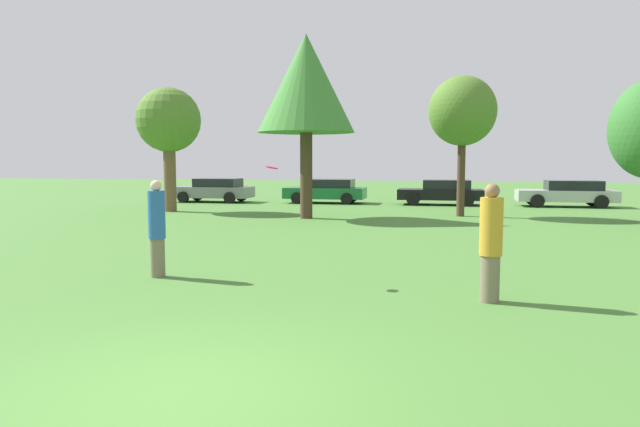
{
  "coord_description": "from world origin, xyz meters",
  "views": [
    {
      "loc": [
        2.44,
        -4.94,
        2.22
      ],
      "look_at": [
        0.13,
        5.75,
        1.22
      ],
      "focal_mm": 32.26,
      "sensor_mm": 36.0,
      "label": 1
    }
  ],
  "objects_px": {
    "tree_2": "(462,112)",
    "parked_car_grey": "(214,190)",
    "tree_1": "(306,85)",
    "person_catcher": "(491,243)",
    "frisbee": "(272,167)",
    "parked_car_black": "(442,192)",
    "parked_car_green": "(327,191)",
    "person_thrower": "(157,228)",
    "tree_0": "(169,122)",
    "parked_car_silver": "(568,193)"
  },
  "relations": [
    {
      "from": "person_catcher",
      "to": "frisbee",
      "type": "height_order",
      "value": "frisbee"
    },
    {
      "from": "person_thrower",
      "to": "parked_car_green",
      "type": "distance_m",
      "value": 19.95
    },
    {
      "from": "tree_0",
      "to": "parked_car_green",
      "type": "bearing_deg",
      "value": 48.44
    },
    {
      "from": "frisbee",
      "to": "tree_0",
      "type": "xyz_separation_m",
      "value": [
        -8.77,
        13.34,
        1.83
      ]
    },
    {
      "from": "person_catcher",
      "to": "parked_car_green",
      "type": "bearing_deg",
      "value": -65.05
    },
    {
      "from": "tree_1",
      "to": "parked_car_grey",
      "type": "relative_size",
      "value": 1.67
    },
    {
      "from": "parked_car_green",
      "to": "parked_car_black",
      "type": "xyz_separation_m",
      "value": [
        6.02,
        -0.02,
        0.0
      ]
    },
    {
      "from": "frisbee",
      "to": "tree_1",
      "type": "height_order",
      "value": "tree_1"
    },
    {
      "from": "tree_2",
      "to": "parked_car_grey",
      "type": "xyz_separation_m",
      "value": [
        -12.93,
        5.55,
        -3.51
      ]
    },
    {
      "from": "frisbee",
      "to": "tree_1",
      "type": "bearing_deg",
      "value": 100.48
    },
    {
      "from": "person_catcher",
      "to": "frisbee",
      "type": "bearing_deg",
      "value": -5.25
    },
    {
      "from": "person_thrower",
      "to": "frisbee",
      "type": "relative_size",
      "value": 7.94
    },
    {
      "from": "person_catcher",
      "to": "tree_0",
      "type": "relative_size",
      "value": 0.35
    },
    {
      "from": "parked_car_green",
      "to": "tree_2",
      "type": "bearing_deg",
      "value": 137.85
    },
    {
      "from": "parked_car_grey",
      "to": "parked_car_green",
      "type": "xyz_separation_m",
      "value": [
        6.16,
        0.54,
        -0.0
      ]
    },
    {
      "from": "tree_1",
      "to": "parked_car_grey",
      "type": "height_order",
      "value": "tree_1"
    },
    {
      "from": "tree_0",
      "to": "frisbee",
      "type": "bearing_deg",
      "value": -56.68
    },
    {
      "from": "person_thrower",
      "to": "parked_car_green",
      "type": "bearing_deg",
      "value": 98.77
    },
    {
      "from": "person_thrower",
      "to": "tree_0",
      "type": "bearing_deg",
      "value": 122.45
    },
    {
      "from": "tree_1",
      "to": "tree_0",
      "type": "bearing_deg",
      "value": 165.41
    },
    {
      "from": "person_catcher",
      "to": "tree_1",
      "type": "relative_size",
      "value": 0.27
    },
    {
      "from": "person_catcher",
      "to": "parked_car_black",
      "type": "height_order",
      "value": "person_catcher"
    },
    {
      "from": "tree_2",
      "to": "frisbee",
      "type": "bearing_deg",
      "value": -105.29
    },
    {
      "from": "frisbee",
      "to": "parked_car_silver",
      "type": "relative_size",
      "value": 0.05
    },
    {
      "from": "person_catcher",
      "to": "parked_car_grey",
      "type": "bearing_deg",
      "value": -50.48
    },
    {
      "from": "frisbee",
      "to": "parked_car_green",
      "type": "bearing_deg",
      "value": 98.63
    },
    {
      "from": "person_thrower",
      "to": "frisbee",
      "type": "height_order",
      "value": "frisbee"
    },
    {
      "from": "person_thrower",
      "to": "parked_car_silver",
      "type": "height_order",
      "value": "person_thrower"
    },
    {
      "from": "parked_car_silver",
      "to": "tree_1",
      "type": "bearing_deg",
      "value": 36.15
    },
    {
      "from": "person_catcher",
      "to": "parked_car_silver",
      "type": "distance_m",
      "value": 21.26
    },
    {
      "from": "tree_2",
      "to": "parked_car_green",
      "type": "distance_m",
      "value": 9.76
    },
    {
      "from": "person_thrower",
      "to": "parked_car_black",
      "type": "xyz_separation_m",
      "value": [
        5.27,
        19.92,
        -0.28
      ]
    },
    {
      "from": "person_catcher",
      "to": "parked_car_black",
      "type": "bearing_deg",
      "value": -81.09
    },
    {
      "from": "person_thrower",
      "to": "parked_car_black",
      "type": "distance_m",
      "value": 20.61
    },
    {
      "from": "parked_car_black",
      "to": "parked_car_grey",
      "type": "bearing_deg",
      "value": 2.32
    },
    {
      "from": "tree_2",
      "to": "parked_car_black",
      "type": "bearing_deg",
      "value": 97.07
    },
    {
      "from": "tree_2",
      "to": "parked_car_green",
      "type": "relative_size",
      "value": 1.32
    },
    {
      "from": "tree_2",
      "to": "parked_car_grey",
      "type": "height_order",
      "value": "tree_2"
    },
    {
      "from": "person_thrower",
      "to": "parked_car_green",
      "type": "xyz_separation_m",
      "value": [
        -0.74,
        19.93,
        -0.28
      ]
    },
    {
      "from": "tree_0",
      "to": "tree_1",
      "type": "xyz_separation_m",
      "value": [
        6.62,
        -1.72,
        1.22
      ]
    },
    {
      "from": "person_thrower",
      "to": "tree_1",
      "type": "height_order",
      "value": "tree_1"
    },
    {
      "from": "parked_car_silver",
      "to": "tree_0",
      "type": "bearing_deg",
      "value": 19.86
    },
    {
      "from": "parked_car_green",
      "to": "parked_car_grey",
      "type": "bearing_deg",
      "value": 4.89
    },
    {
      "from": "tree_1",
      "to": "parked_car_green",
      "type": "relative_size",
      "value": 1.66
    },
    {
      "from": "parked_car_silver",
      "to": "person_thrower",
      "type": "bearing_deg",
      "value": 60.33
    },
    {
      "from": "parked_car_grey",
      "to": "person_catcher",
      "type": "bearing_deg",
      "value": 122.74
    },
    {
      "from": "tree_0",
      "to": "tree_1",
      "type": "relative_size",
      "value": 0.77
    },
    {
      "from": "frisbee",
      "to": "parked_car_black",
      "type": "height_order",
      "value": "frisbee"
    },
    {
      "from": "parked_car_green",
      "to": "tree_0",
      "type": "bearing_deg",
      "value": 48.29
    },
    {
      "from": "parked_car_grey",
      "to": "frisbee",
      "type": "bearing_deg",
      "value": 115.28
    }
  ]
}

